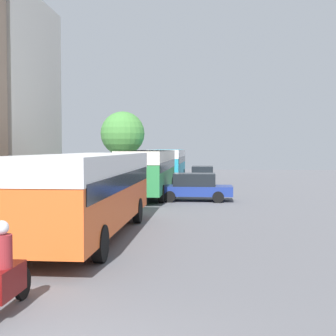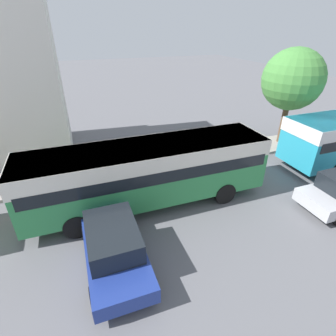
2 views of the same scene
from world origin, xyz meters
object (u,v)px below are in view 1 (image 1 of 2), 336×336
pedestrian_near_curb (64,191)px  bus_following (149,167)px  motorcycle_behind_lead (4,277)px  bus_lead (88,183)px  bus_third_in_line (168,161)px  car_crossing (202,176)px  car_far_curb (194,187)px

pedestrian_near_curb → bus_following: bearing=67.4°
bus_following → motorcycle_behind_lead: size_ratio=4.65×
bus_lead → bus_third_in_line: bearing=89.2°
car_crossing → bus_lead: bearing=80.6°
bus_lead → car_far_curb: bearing=74.1°
pedestrian_near_curb → bus_third_in_line: bearing=81.4°
bus_following → car_far_curb: bus_following is taller
bus_third_in_line → motorcycle_behind_lead: size_ratio=4.60×
motorcycle_behind_lead → car_far_curb: size_ratio=0.52×
motorcycle_behind_lead → car_crossing: motorcycle_behind_lead is taller
bus_lead → bus_third_in_line: 26.48m
bus_lead → car_far_curb: 11.80m
bus_lead → bus_following: (0.34, 13.38, 0.02)m
bus_lead → car_crossing: size_ratio=2.49×
car_far_curb → car_crossing: bearing=-1.8°
bus_following → motorcycle_behind_lead: (-0.00, -20.59, -1.18)m
motorcycle_behind_lead → car_far_curb: bearing=81.1°
motorcycle_behind_lead → pedestrian_near_curb: 13.61m
bus_following → car_crossing: size_ratio=2.46×
car_far_curb → pedestrian_near_curb: size_ratio=2.60×
motorcycle_behind_lead → bus_lead: bearing=92.6°
bus_third_in_line → pedestrian_near_curb: size_ratio=6.23×
bus_lead → motorcycle_behind_lead: 7.30m
bus_lead → bus_following: 13.39m
bus_lead → pedestrian_near_curb: (-2.72, 6.06, -0.86)m
motorcycle_behind_lead → car_crossing: bearing=83.6°
bus_following → pedestrian_near_curb: bearing=-112.6°
bus_third_in_line → car_crossing: size_ratio=2.44×
car_crossing → pedestrian_near_curb: 16.66m
bus_following → bus_third_in_line: 13.09m
pedestrian_near_curb → motorcycle_behind_lead: bearing=-77.0°
bus_lead → motorcycle_behind_lead: bearing=-87.4°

